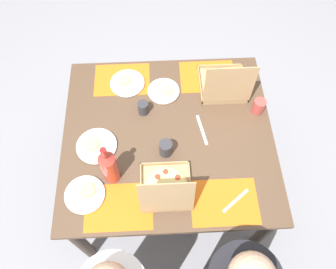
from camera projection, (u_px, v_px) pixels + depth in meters
ground_plane at (168, 180)px, 2.62m from camera, size 6.00×6.00×0.00m
dining_table at (168, 142)px, 2.08m from camera, size 1.25×1.16×0.72m
placemat_near_left at (207, 76)px, 2.20m from camera, size 0.36×0.26×0.00m
placemat_near_right at (122, 79)px, 2.19m from camera, size 0.36×0.26×0.00m
placemat_far_left at (224, 202)px, 1.78m from camera, size 0.36×0.26×0.00m
placemat_far_right at (119, 207)px, 1.77m from camera, size 0.36×0.26×0.00m
pizza_box_corner_left at (224, 85)px, 2.11m from camera, size 0.29×0.30×0.33m
pizza_box_edge_far at (166, 189)px, 1.77m from camera, size 0.27×0.28×0.31m
plate_middle at (96, 146)px, 1.94m from camera, size 0.24×0.24×0.03m
plate_near_right at (85, 194)px, 1.80m from camera, size 0.22×0.22×0.03m
plate_far_right at (127, 83)px, 2.17m from camera, size 0.22×0.22×0.03m
plate_near_left at (164, 91)px, 2.13m from camera, size 0.20×0.20×0.03m
soda_bottle at (109, 166)px, 1.74m from camera, size 0.09×0.09×0.32m
cup_spare at (259, 106)px, 2.03m from camera, size 0.07×0.07×0.10m
cup_dark at (166, 148)px, 1.89m from camera, size 0.08×0.08×0.10m
cup_red at (143, 108)px, 2.03m from camera, size 0.07×0.07×0.09m
knife_by_far_left at (202, 130)px, 2.00m from camera, size 0.06×0.21×0.00m
fork_by_far_right at (236, 201)px, 1.79m from camera, size 0.16×0.13×0.00m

